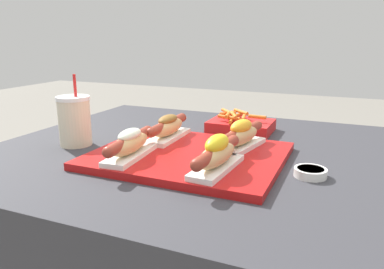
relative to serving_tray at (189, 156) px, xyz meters
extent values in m
cube|color=#B71414|center=(0.00, 0.00, 0.00)|extent=(0.45, 0.38, 0.02)
cube|color=white|center=(-0.11, -0.09, 0.02)|extent=(0.07, 0.18, 0.01)
ellipsoid|color=tan|center=(-0.11, -0.09, 0.04)|extent=(0.06, 0.16, 0.04)
cylinder|color=maroon|center=(-0.11, -0.09, 0.05)|extent=(0.04, 0.20, 0.03)
sphere|color=maroon|center=(-0.10, -0.19, 0.05)|extent=(0.03, 0.03, 0.03)
sphere|color=maroon|center=(-0.12, 0.01, 0.05)|extent=(0.03, 0.03, 0.03)
ellipsoid|color=silver|center=(-0.11, -0.09, 0.06)|extent=(0.05, 0.09, 0.03)
cube|color=white|center=(0.11, -0.09, 0.02)|extent=(0.07, 0.18, 0.01)
ellipsoid|color=tan|center=(0.11, -0.09, 0.04)|extent=(0.06, 0.16, 0.04)
cylinder|color=maroon|center=(0.11, -0.09, 0.05)|extent=(0.04, 0.20, 0.03)
sphere|color=maroon|center=(0.10, -0.19, 0.05)|extent=(0.03, 0.03, 0.03)
sphere|color=maroon|center=(0.11, 0.01, 0.05)|extent=(0.03, 0.03, 0.03)
ellipsoid|color=yellow|center=(0.11, -0.09, 0.07)|extent=(0.05, 0.09, 0.04)
cube|color=white|center=(-0.10, 0.09, 0.02)|extent=(0.06, 0.18, 0.01)
ellipsoid|color=tan|center=(-0.10, 0.09, 0.04)|extent=(0.05, 0.16, 0.04)
cylinder|color=maroon|center=(-0.10, 0.09, 0.05)|extent=(0.03, 0.19, 0.03)
sphere|color=maroon|center=(-0.10, -0.01, 0.05)|extent=(0.03, 0.03, 0.03)
sphere|color=maroon|center=(-0.10, 0.18, 0.05)|extent=(0.03, 0.03, 0.03)
ellipsoid|color=brown|center=(-0.10, 0.09, 0.06)|extent=(0.04, 0.09, 0.02)
cube|color=white|center=(0.11, 0.08, 0.02)|extent=(0.09, 0.19, 0.01)
ellipsoid|color=tan|center=(0.11, 0.08, 0.04)|extent=(0.08, 0.16, 0.04)
cylinder|color=maroon|center=(0.11, 0.08, 0.05)|extent=(0.06, 0.20, 0.03)
sphere|color=maroon|center=(0.09, -0.02, 0.05)|extent=(0.03, 0.03, 0.03)
sphere|color=maroon|center=(0.13, 0.18, 0.05)|extent=(0.03, 0.03, 0.03)
ellipsoid|color=gold|center=(0.11, 0.08, 0.07)|extent=(0.06, 0.09, 0.03)
cylinder|color=white|center=(0.29, -0.01, 0.00)|extent=(0.07, 0.07, 0.02)
cylinder|color=yellow|center=(0.29, -0.01, 0.01)|extent=(0.06, 0.06, 0.01)
cylinder|color=beige|center=(-0.34, -0.01, 0.05)|extent=(0.09, 0.09, 0.13)
cylinder|color=white|center=(-0.34, -0.01, 0.12)|extent=(0.09, 0.09, 0.01)
cylinder|color=red|center=(-0.33, -0.01, 0.16)|extent=(0.01, 0.01, 0.06)
cube|color=red|center=(0.04, 0.32, 0.01)|extent=(0.19, 0.14, 0.03)
cylinder|color=orange|center=(-0.01, 0.35, 0.04)|extent=(0.05, 0.05, 0.01)
cylinder|color=orange|center=(0.02, 0.30, 0.05)|extent=(0.05, 0.08, 0.01)
cylinder|color=orange|center=(0.05, 0.30, 0.04)|extent=(0.02, 0.06, 0.01)
cylinder|color=orange|center=(0.02, 0.34, 0.04)|extent=(0.03, 0.06, 0.01)
cylinder|color=orange|center=(0.02, 0.28, 0.03)|extent=(0.02, 0.06, 0.01)
cylinder|color=orange|center=(-0.01, 0.34, 0.05)|extent=(0.07, 0.07, 0.01)
cylinder|color=orange|center=(0.01, 0.28, 0.04)|extent=(0.08, 0.03, 0.01)
cylinder|color=orange|center=(0.01, 0.29, 0.05)|extent=(0.02, 0.07, 0.01)
cylinder|color=orange|center=(0.00, 0.32, 0.03)|extent=(0.05, 0.08, 0.01)
cylinder|color=orange|center=(0.09, 0.32, 0.04)|extent=(0.06, 0.01, 0.01)
cylinder|color=orange|center=(0.03, 0.36, 0.05)|extent=(0.06, 0.05, 0.01)
camera|label=1|loc=(0.36, -0.81, 0.29)|focal=35.00mm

